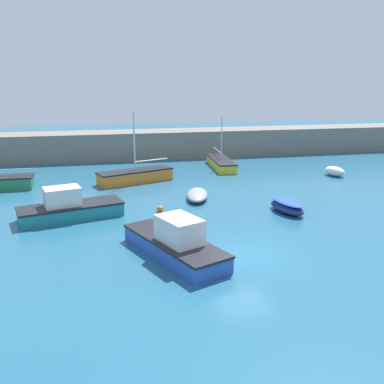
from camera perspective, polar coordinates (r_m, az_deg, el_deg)
ground_plane at (r=20.27m, az=6.95°, el=-8.57°), size 120.00×120.00×0.20m
harbor_breakwater at (r=44.88m, az=-4.04°, el=6.46°), size 54.73×3.98×2.69m
dinghy_near_pier at (r=37.79m, az=18.48°, el=2.65°), size 1.67×2.14×0.80m
sailboat_twin_hulled at (r=39.32m, az=3.90°, el=3.88°), size 1.98×6.47×4.67m
rowboat_with_red_cover at (r=26.71m, az=12.56°, el=-1.87°), size 1.83×3.11×0.77m
cabin_cruiser_white at (r=25.91m, az=-16.10°, el=-2.02°), size 6.25×3.46×1.90m
motorboat_with_cabin at (r=19.71m, az=-2.21°, el=-6.76°), size 4.30×6.57×1.96m
sailboat_tall_mast at (r=33.95m, az=-7.55°, el=2.17°), size 6.19×3.68×5.52m
rowboat_white_midwater at (r=28.99m, az=0.69°, el=-0.37°), size 2.20×3.64×0.57m
mooring_buoy_orange at (r=26.18m, az=-4.29°, el=-2.29°), size 0.42×0.42×0.42m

